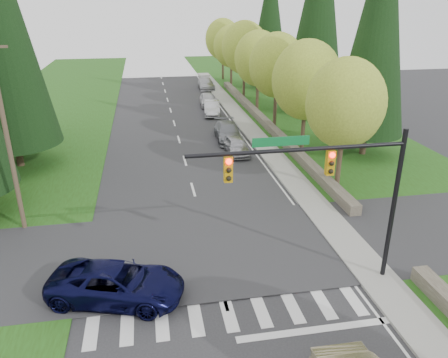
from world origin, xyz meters
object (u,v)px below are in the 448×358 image
object	(u,v)px
parked_car_c	(212,108)
parked_car_e	(206,84)
parked_car_a	(236,146)
suv_navy	(117,283)
parked_car_d	(208,99)
parked_car_b	(228,132)

from	to	relation	value
parked_car_c	parked_car_e	bearing A→B (deg)	91.38
parked_car_a	parked_car_e	xyz separation A→B (m)	(1.40, 27.03, 0.06)
suv_navy	parked_car_e	distance (m)	45.05
parked_car_d	parked_car_b	bearing A→B (deg)	-86.85
parked_car_e	parked_car_b	bearing A→B (deg)	-91.70
suv_navy	parked_car_a	world-z (taller)	suv_navy
parked_car_b	parked_car_c	size ratio (longest dim) A/B	1.15
parked_car_c	parked_car_d	distance (m)	4.23
parked_car_a	parked_car_e	distance (m)	27.07
parked_car_d	parked_car_e	distance (m)	10.11
parked_car_a	parked_car_d	size ratio (longest dim) A/B	0.92
suv_navy	parked_car_a	distance (m)	18.93
parked_car_d	parked_car_e	xyz separation A→B (m)	(1.21, 10.03, 0.00)
parked_car_a	parked_car_d	distance (m)	17.00
suv_navy	parked_car_e	xyz separation A→B (m)	(9.89, 43.95, -0.03)
parked_car_c	parked_car_d	bearing A→B (deg)	94.42
suv_navy	parked_car_d	world-z (taller)	suv_navy
parked_car_a	parked_car_c	bearing A→B (deg)	88.20
parked_car_b	parked_car_c	bearing A→B (deg)	92.45
parked_car_e	parked_car_d	bearing A→B (deg)	-95.16
suv_navy	parked_car_a	bearing A→B (deg)	-9.88
parked_car_d	parked_car_a	bearing A→B (deg)	-86.68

